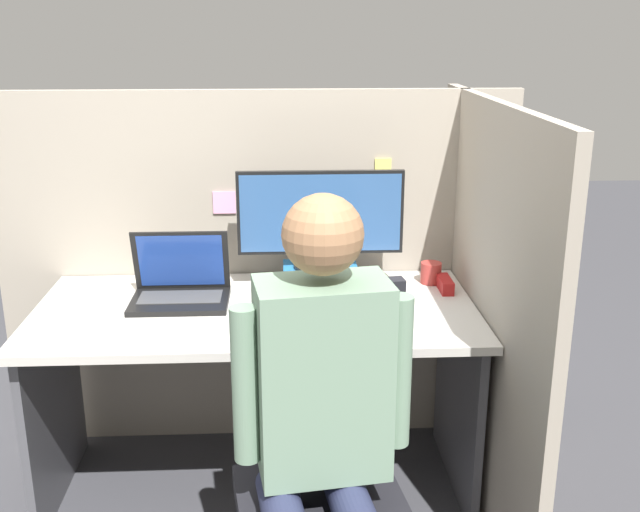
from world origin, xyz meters
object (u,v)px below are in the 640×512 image
object	(u,v)px
paper_box	(320,277)
carrot_toy	(273,321)
office_chair	(326,464)
stapler	(445,284)
person	(321,411)
monitor	(320,218)
coffee_mug	(431,273)
laptop	(180,289)

from	to	relation	value
paper_box	carrot_toy	size ratio (longest dim) A/B	2.45
office_chair	carrot_toy	bearing A→B (deg)	107.65
stapler	person	world-z (taller)	person
monitor	coffee_mug	size ratio (longest dim) A/B	7.56
stapler	person	distance (m)	1.08
carrot_toy	monitor	bearing A→B (deg)	64.93
carrot_toy	office_chair	xyz separation A→B (m)	(0.15, -0.47, -0.25)
laptop	person	world-z (taller)	person
paper_box	stapler	xyz separation A→B (m)	(0.47, -0.06, -0.02)
laptop	office_chair	size ratio (longest dim) A/B	0.35
laptop	stapler	bearing A→B (deg)	3.90
laptop	coffee_mug	distance (m)	0.96
paper_box	person	size ratio (longest dim) A/B	0.22
laptop	office_chair	bearing A→B (deg)	-55.94
carrot_toy	person	distance (m)	0.64
coffee_mug	person	bearing A→B (deg)	-115.10
monitor	person	xyz separation A→B (m)	(-0.05, -1.01, -0.25)
paper_box	coffee_mug	size ratio (longest dim) A/B	3.44
paper_box	carrot_toy	distance (m)	0.42
monitor	person	distance (m)	1.04
paper_box	carrot_toy	bearing A→B (deg)	-115.23
monitor	laptop	distance (m)	0.58
paper_box	monitor	distance (m)	0.24
coffee_mug	monitor	bearing A→B (deg)	-176.02
paper_box	person	bearing A→B (deg)	-92.91
paper_box	coffee_mug	xyz separation A→B (m)	(0.43, 0.03, 0.00)
office_chair	stapler	bearing A→B (deg)	57.69
monitor	carrot_toy	xyz separation A→B (m)	(-0.18, -0.38, -0.26)
paper_box	coffee_mug	bearing A→B (deg)	4.34
person	coffee_mug	world-z (taller)	person
stapler	laptop	bearing A→B (deg)	-176.10
laptop	monitor	bearing A→B (deg)	13.67
stapler	coffee_mug	world-z (taller)	coffee_mug
paper_box	monitor	xyz separation A→B (m)	(0.00, 0.00, 0.24)
monitor	laptop	xyz separation A→B (m)	(-0.52, -0.13, -0.23)
laptop	office_chair	distance (m)	0.92
paper_box	laptop	xyz separation A→B (m)	(-0.52, -0.12, 0.01)
laptop	coffee_mug	world-z (taller)	laptop
carrot_toy	coffee_mug	world-z (taller)	coffee_mug
stapler	coffee_mug	xyz separation A→B (m)	(-0.04, 0.09, 0.02)
person	carrot_toy	bearing A→B (deg)	101.49
office_chair	person	size ratio (longest dim) A/B	0.76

